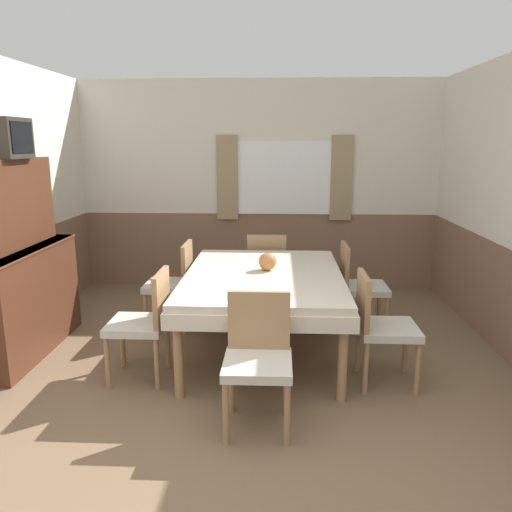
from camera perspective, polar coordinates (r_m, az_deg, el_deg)
The scene contains 11 objects.
wall_back at distance 6.38m, azimuth 0.42°, elevation 8.04°, with size 4.87×0.10×2.60m.
dining_table at distance 4.37m, azimuth 0.87°, elevation -3.20°, with size 1.38×1.89×0.73m.
chair_right_far at distance 5.00m, azimuth 11.56°, elevation -3.10°, with size 0.44×0.44×0.88m.
chair_left_near at distance 4.02m, azimuth -12.55°, elevation -7.13°, with size 0.44×0.44×0.88m.
chair_head_window at distance 5.53m, azimuth 1.24°, elevation -1.29°, with size 0.44×0.44×0.88m.
chair_head_near at distance 3.32m, azimuth 0.23°, elevation -11.19°, with size 0.44×0.44×0.88m.
chair_left_far at distance 5.04m, azimuth -9.33°, elevation -2.86°, with size 0.44×0.44×0.88m.
chair_right_near at distance 3.96m, azimuth 13.98°, elevation -7.50°, with size 0.44×0.44×0.88m.
sideboard at distance 4.82m, azimuth -25.58°, elevation -1.89°, with size 0.46×1.42×1.71m.
tv at distance 4.73m, azimuth -26.70°, elevation 11.94°, with size 0.29×0.42×0.33m.
vase at distance 4.41m, azimuth 1.31°, elevation -0.65°, with size 0.16×0.16×0.16m.
Camera 1 is at (0.26, -2.18, 1.85)m, focal length 35.00 mm.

